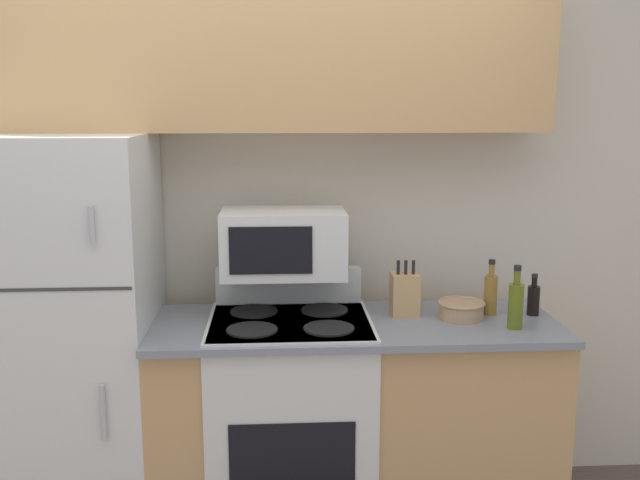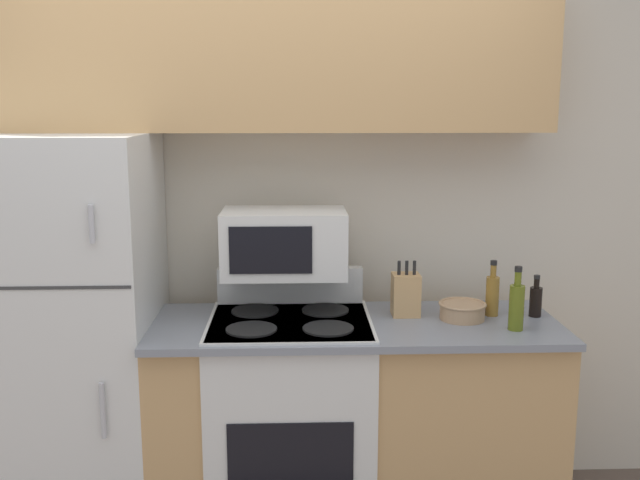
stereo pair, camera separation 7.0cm
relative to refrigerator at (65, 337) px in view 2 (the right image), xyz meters
name	(u,v)px [view 2 (the right image)]	position (x,y,z in m)	size (l,w,h in m)	color
wall_back	(267,222)	(0.84, 0.39, 0.42)	(8.00, 0.05, 2.55)	beige
lower_cabinets	(355,424)	(1.22, -0.06, -0.39)	(1.69, 0.62, 0.93)	tan
refrigerator	(65,337)	(0.00, 0.00, 0.00)	(0.76, 0.73, 1.70)	silver
upper_cabinets	(263,51)	(0.84, 0.20, 1.19)	(2.45, 0.31, 0.68)	tan
stove	(291,422)	(0.95, -0.07, -0.37)	(0.68, 0.60, 1.10)	silver
microwave	(284,243)	(0.93, 0.05, 0.39)	(0.52, 0.32, 0.28)	silver
knife_block	(406,294)	(1.44, 0.01, 0.17)	(0.12, 0.11, 0.24)	tan
bowl	(462,310)	(1.67, -0.05, 0.12)	(0.20, 0.20, 0.07)	tan
bottle_olive_oil	(517,305)	(1.85, -0.20, 0.18)	(0.06, 0.06, 0.26)	#5B6619
bottle_vinegar	(492,294)	(1.81, 0.00, 0.17)	(0.06, 0.06, 0.24)	olive
bottle_soy_sauce	(536,300)	(1.99, -0.02, 0.15)	(0.05, 0.05, 0.18)	black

